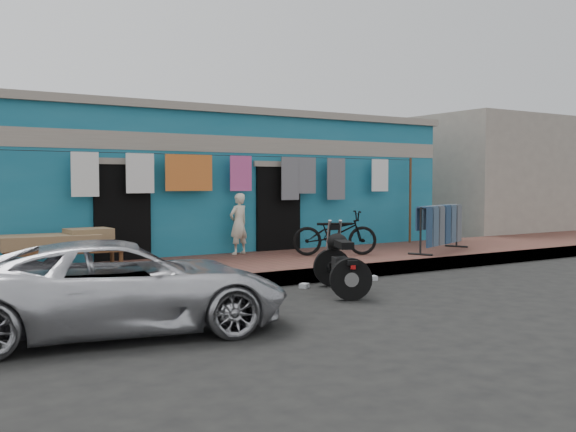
% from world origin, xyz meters
% --- Properties ---
extents(ground, '(80.00, 80.00, 0.00)m').
position_xyz_m(ground, '(0.00, 0.00, 0.00)').
color(ground, black).
rests_on(ground, ground).
extents(sidewalk, '(28.00, 3.00, 0.25)m').
position_xyz_m(sidewalk, '(0.00, 3.00, 0.12)').
color(sidewalk, brown).
rests_on(sidewalk, ground).
extents(curb, '(28.00, 0.10, 0.25)m').
position_xyz_m(curb, '(0.00, 1.55, 0.12)').
color(curb, gray).
rests_on(curb, ground).
extents(building, '(12.20, 5.20, 3.36)m').
position_xyz_m(building, '(-0.00, 6.99, 1.69)').
color(building, '#176684').
rests_on(building, ground).
extents(neighbor_right, '(6.00, 5.00, 3.80)m').
position_xyz_m(neighbor_right, '(11.00, 7.00, 1.90)').
color(neighbor_right, '#9E9384').
rests_on(neighbor_right, ground).
extents(clothesline, '(10.06, 0.06, 2.10)m').
position_xyz_m(clothesline, '(0.36, 4.25, 1.80)').
color(clothesline, brown).
rests_on(clothesline, sidewalk).
extents(car, '(4.22, 2.51, 1.11)m').
position_xyz_m(car, '(-3.75, -0.34, 0.56)').
color(car, silver).
rests_on(car, ground).
extents(seated_person, '(0.53, 0.42, 1.27)m').
position_xyz_m(seated_person, '(0.16, 4.20, 0.89)').
color(seated_person, beige).
rests_on(seated_person, sidewalk).
extents(bicycle, '(1.83, 1.28, 1.12)m').
position_xyz_m(bicycle, '(1.76, 2.99, 0.81)').
color(bicycle, black).
rests_on(bicycle, sidewalk).
extents(motorcycle, '(1.83, 2.11, 1.08)m').
position_xyz_m(motorcycle, '(0.03, 0.48, 0.54)').
color(motorcycle, black).
rests_on(motorcycle, ground).
extents(charpoy, '(2.14, 1.26, 0.67)m').
position_xyz_m(charpoy, '(-3.51, 3.56, 0.59)').
color(charpoy, brown).
rests_on(charpoy, sidewalk).
extents(jeans_rack, '(2.45, 1.94, 1.03)m').
position_xyz_m(jeans_rack, '(4.18, 2.43, 0.76)').
color(jeans_rack, black).
rests_on(jeans_rack, sidewalk).
extents(litter_a, '(0.21, 0.20, 0.07)m').
position_xyz_m(litter_a, '(-0.21, 1.16, 0.04)').
color(litter_a, silver).
rests_on(litter_a, ground).
extents(litter_b, '(0.17, 0.19, 0.08)m').
position_xyz_m(litter_b, '(1.29, 1.20, 0.04)').
color(litter_b, silver).
rests_on(litter_b, ground).
extents(litter_c, '(0.18, 0.22, 0.08)m').
position_xyz_m(litter_c, '(0.74, 0.86, 0.04)').
color(litter_c, silver).
rests_on(litter_c, ground).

